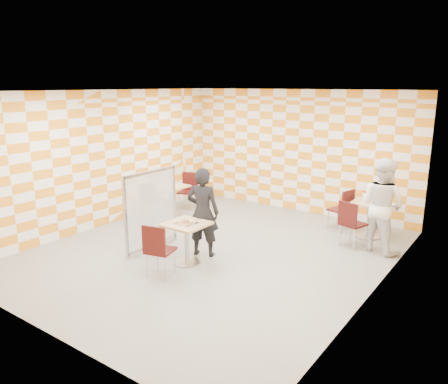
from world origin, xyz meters
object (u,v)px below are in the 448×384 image
(main_table, at_px, (187,236))
(chair_second_side, at_px, (344,207))
(chair_second_front, at_px, (350,220))
(second_table, at_px, (369,214))
(chair_empty_far, at_px, (189,188))
(sport_bottle, at_px, (364,196))
(soda_bottle, at_px, (379,199))
(chair_empty_near, at_px, (151,199))
(man_dark, at_px, (203,212))
(chair_main_front, at_px, (157,247))
(man_white, at_px, (382,205))
(empty_table, at_px, (171,196))
(partition, at_px, (151,209))

(main_table, distance_m, chair_second_side, 3.71)
(chair_second_front, bearing_deg, second_table, 81.65)
(chair_empty_far, relative_size, sport_bottle, 4.62)
(main_table, height_order, soda_bottle, soda_bottle)
(chair_empty_near, xyz_separation_m, man_dark, (2.26, -0.92, 0.29))
(chair_main_front, xyz_separation_m, chair_empty_far, (-2.28, 3.51, 0.00))
(man_dark, relative_size, man_white, 0.92)
(second_table, bearing_deg, chair_second_front, -98.35)
(chair_second_side, bearing_deg, chair_empty_far, -171.49)
(second_table, relative_size, soda_bottle, 3.26)
(chair_empty_far, distance_m, man_dark, 3.23)
(chair_empty_far, distance_m, soda_bottle, 4.66)
(main_table, xyz_separation_m, chair_empty_near, (-2.26, 1.39, 0.04))
(main_table, bearing_deg, man_dark, 90.41)
(empty_table, xyz_separation_m, chair_empty_near, (-0.08, -0.60, 0.04))
(second_table, distance_m, chair_empty_far, 4.48)
(chair_empty_far, bearing_deg, chair_empty_near, -89.95)
(empty_table, distance_m, chair_second_side, 4.02)
(second_table, bearing_deg, chair_second_side, 171.09)
(empty_table, distance_m, chair_main_front, 3.51)
(chair_empty_far, distance_m, sport_bottle, 4.33)
(chair_empty_far, bearing_deg, empty_table, -83.63)
(chair_empty_far, relative_size, partition, 0.60)
(chair_main_front, distance_m, chair_empty_far, 4.19)
(second_table, height_order, soda_bottle, soda_bottle)
(man_dark, bearing_deg, chair_second_side, -139.06)
(chair_main_front, bearing_deg, chair_second_side, 68.77)
(chair_second_front, xyz_separation_m, man_dark, (-2.08, -1.99, 0.29))
(main_table, distance_m, partition, 1.06)
(main_table, bearing_deg, man_white, 45.06)
(main_table, relative_size, second_table, 1.00)
(chair_empty_near, relative_size, chair_empty_far, 1.00)
(chair_main_front, bearing_deg, sport_bottle, 64.02)
(second_table, relative_size, sport_bottle, 3.75)
(main_table, bearing_deg, soda_bottle, 54.11)
(empty_table, height_order, chair_second_side, chair_second_side)
(empty_table, distance_m, soda_bottle, 4.72)
(chair_second_side, distance_m, chair_empty_near, 4.34)
(partition, bearing_deg, chair_second_front, 36.70)
(chair_second_front, bearing_deg, soda_bottle, 70.58)
(empty_table, height_order, chair_empty_near, chair_empty_near)
(chair_empty_near, relative_size, soda_bottle, 4.02)
(chair_second_side, bearing_deg, sport_bottle, 1.16)
(empty_table, relative_size, chair_empty_near, 0.81)
(main_table, bearing_deg, chair_second_front, 49.86)
(second_table, xyz_separation_m, empty_table, (-4.37, -1.26, 0.00))
(main_table, height_order, partition, partition)
(chair_empty_far, bearing_deg, second_table, 6.25)
(soda_bottle, bearing_deg, main_table, -125.89)
(man_dark, xyz_separation_m, soda_bottle, (2.36, 2.78, 0.02))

